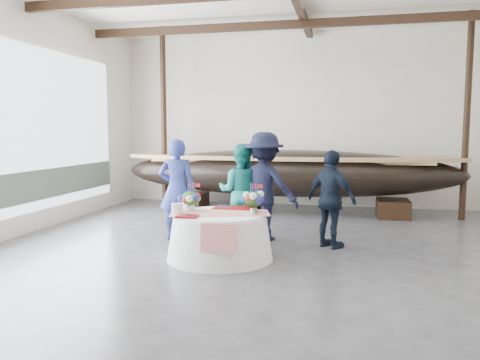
# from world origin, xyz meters

# --- Properties ---
(floor) EXTENTS (10.00, 12.00, 0.01)m
(floor) POSITION_xyz_m (0.00, 0.00, 0.00)
(floor) COLOR #3D3D42
(floor) RESTS_ON ground
(wall_back) EXTENTS (10.00, 0.02, 4.50)m
(wall_back) POSITION_xyz_m (0.00, 6.00, 2.25)
(wall_back) COLOR silver
(wall_back) RESTS_ON ground
(open_bay) EXTENTS (0.03, 7.00, 3.20)m
(open_bay) POSITION_xyz_m (-4.95, 1.00, 1.83)
(open_bay) COLOR silver
(open_bay) RESTS_ON ground
(longboat_display) EXTENTS (8.09, 1.62, 1.52)m
(longboat_display) POSITION_xyz_m (-0.39, 4.67, 0.97)
(longboat_display) COLOR black
(longboat_display) RESTS_ON ground
(banquet_table) EXTENTS (1.64, 1.64, 0.71)m
(banquet_table) POSITION_xyz_m (-0.91, 0.47, 0.35)
(banquet_table) COLOR white
(banquet_table) RESTS_ON ground
(tabletop_items) EXTENTS (1.61, 1.01, 0.40)m
(tabletop_items) POSITION_xyz_m (-0.96, 0.60, 0.86)
(tabletop_items) COLOR red
(tabletop_items) RESTS_ON banquet_table
(guest_woman_blue) EXTENTS (0.74, 0.55, 1.83)m
(guest_woman_blue) POSITION_xyz_m (-2.00, 1.53, 0.92)
(guest_woman_blue) COLOR navy
(guest_woman_blue) RESTS_ON ground
(guest_woman_teal) EXTENTS (0.85, 0.67, 1.74)m
(guest_woman_teal) POSITION_xyz_m (-0.89, 1.87, 0.87)
(guest_woman_teal) COLOR teal
(guest_woman_teal) RESTS_ON ground
(guest_man_left) EXTENTS (1.40, 1.01, 1.95)m
(guest_man_left) POSITION_xyz_m (-0.46, 1.84, 0.97)
(guest_man_left) COLOR black
(guest_man_left) RESTS_ON ground
(guest_man_right) EXTENTS (1.02, 0.91, 1.66)m
(guest_man_right) POSITION_xyz_m (0.74, 1.52, 0.83)
(guest_man_right) COLOR black
(guest_man_right) RESTS_ON ground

